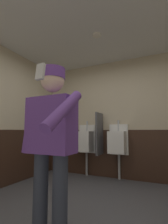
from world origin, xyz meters
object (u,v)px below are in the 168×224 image
Objects in this scene: soap_dispenser at (65,123)px; urinal_middle at (118,142)px; urinal_left at (85,141)px; cell_phone at (40,72)px; person at (51,134)px.

urinal_middle is at bearing -5.03° from soap_dispenser.
cell_phone is at bearing -71.39° from urinal_left.
person is at bearing -61.66° from soap_dispenser.
urinal_middle is 0.76× the size of person.
person is 0.71m from cell_phone.
urinal_left is 0.75m from soap_dispenser.
person is at bearing -73.96° from urinal_left.
soap_dispenser is at bearing 118.34° from person.
soap_dispenser is (-0.61, 0.12, 0.43)m from urinal_left.
soap_dispenser is at bearing 168.85° from urinal_left.
cell_phone is (0.14, -2.65, 0.61)m from urinal_middle.
person is (0.62, -2.15, 0.20)m from urinal_left.
urinal_middle is 2.17m from person.
urinal_left is 6.89× the size of soap_dispenser.
soap_dispenser is (-1.50, 2.77, -0.18)m from cell_phone.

